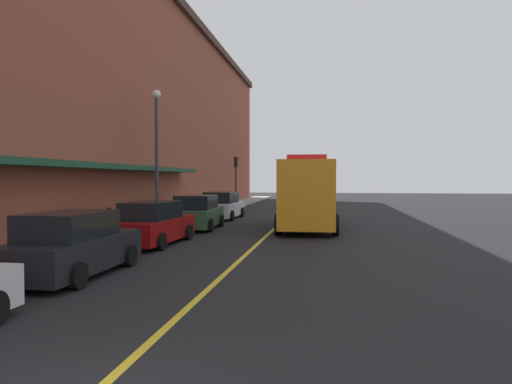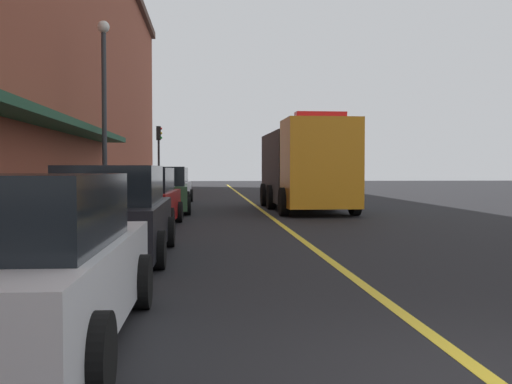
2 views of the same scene
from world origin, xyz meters
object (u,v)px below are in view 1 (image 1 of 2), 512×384
object	(u,v)px
parked_car_3	(197,213)
parking_meter_0	(109,219)
parked_car_2	(153,224)
parked_car_4	(222,206)
parking_meter_1	(188,204)
traffic_light_near	(236,172)
parked_car_1	(73,246)
street_lamp_left	(157,143)
utility_truck	(308,195)

from	to	relation	value
parked_car_3	parking_meter_0	world-z (taller)	parked_car_3
parked_car_2	parked_car_4	distance (m)	11.93
parking_meter_1	traffic_light_near	size ratio (longest dim) A/B	0.31
parking_meter_0	parked_car_4	bearing A→B (deg)	83.97
parked_car_1	parked_car_3	size ratio (longest dim) A/B	1.06
parked_car_1	parking_meter_0	world-z (taller)	parked_car_1
parked_car_4	street_lamp_left	world-z (taller)	street_lamp_left
parking_meter_0	utility_truck	bearing A→B (deg)	47.39
parked_car_2	utility_truck	bearing A→B (deg)	-38.27
parked_car_2	parked_car_4	bearing A→B (deg)	2.02
parked_car_1	street_lamp_left	xyz separation A→B (m)	(-2.05, 11.59, 3.60)
parked_car_1	parked_car_2	distance (m)	6.01
parked_car_4	traffic_light_near	size ratio (longest dim) A/B	1.13
utility_truck	parking_meter_0	xyz separation A→B (m)	(-7.07, -7.69, -0.67)
parking_meter_1	street_lamp_left	world-z (taller)	street_lamp_left
parked_car_2	utility_truck	world-z (taller)	utility_truck
parking_meter_1	street_lamp_left	bearing A→B (deg)	-99.94
parking_meter_0	traffic_light_near	world-z (taller)	traffic_light_near
parked_car_1	street_lamp_left	bearing A→B (deg)	10.02
street_lamp_left	traffic_light_near	xyz separation A→B (m)	(0.66, 17.46, -1.24)
parking_meter_1	parked_car_1	bearing A→B (deg)	-84.50
parked_car_4	parking_meter_1	distance (m)	3.23
parked_car_1	parked_car_4	bearing A→B (deg)	0.29
street_lamp_left	parked_car_2	bearing A→B (deg)	-70.80
parked_car_3	traffic_light_near	world-z (taller)	traffic_light_near
utility_truck	street_lamp_left	xyz separation A→B (m)	(-7.67, -1.15, 2.67)
parked_car_4	parked_car_2	bearing A→B (deg)	-178.47
parked_car_4	parking_meter_0	distance (m)	12.95
parked_car_1	parking_meter_0	size ratio (longest dim) A/B	3.51
parked_car_3	parking_meter_1	distance (m)	3.64
parked_car_2	parked_car_3	world-z (taller)	parked_car_3
street_lamp_left	parked_car_3	bearing A→B (deg)	2.95
parked_car_3	parked_car_4	bearing A→B (deg)	-0.57
parked_car_4	traffic_light_near	world-z (taller)	traffic_light_near
parked_car_3	parking_meter_1	size ratio (longest dim) A/B	3.30
utility_truck	parking_meter_0	size ratio (longest dim) A/B	6.35
parked_car_4	parked_car_3	bearing A→B (deg)	-177.22
parked_car_4	parking_meter_1	bearing A→B (deg)	156.62
utility_truck	parking_meter_0	distance (m)	10.47
parked_car_3	parking_meter_0	size ratio (longest dim) A/B	3.30
street_lamp_left	parked_car_4	bearing A→B (deg)	72.82
parking_meter_1	parked_car_3	bearing A→B (deg)	-65.85
parked_car_2	street_lamp_left	distance (m)	6.93
utility_truck	parking_meter_0	world-z (taller)	utility_truck
parking_meter_0	parking_meter_1	world-z (taller)	same
parking_meter_0	street_lamp_left	bearing A→B (deg)	95.25
parked_car_3	street_lamp_left	size ratio (longest dim) A/B	0.63
street_lamp_left	traffic_light_near	size ratio (longest dim) A/B	1.61
parking_meter_1	parking_meter_0	bearing A→B (deg)	-90.00
parked_car_3	utility_truck	distance (m)	5.75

